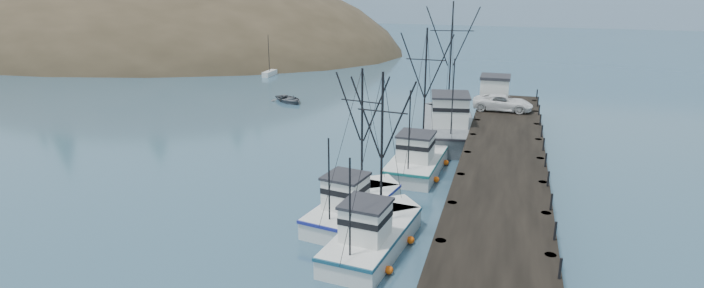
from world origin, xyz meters
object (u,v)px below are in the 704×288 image
Objects in this scene: trawler_mid at (356,205)px; work_vessel at (448,124)px; pickup_truck at (503,103)px; pier_shed at (495,89)px; motorboat at (289,102)px; pier at (503,159)px; trawler_near at (375,234)px; trawler_far at (420,158)px.

trawler_mid is 20.12m from work_vessel.
work_vessel reaches higher than pickup_truck.
pier_shed reaches higher than motorboat.
trawler_mid is at bearing -132.51° from pier.
work_vessel is 3.25× the size of motorboat.
pier_shed is (4.99, 31.00, 2.60)m from trawler_near.
pier_shed is at bearing 74.17° from trawler_far.
trawler_near reaches higher than pier_shed.
pier is 4.53× the size of trawler_mid.
pier is at bearing -85.24° from pier_shed.
trawler_mid is 34.08m from motorboat.
trawler_far is at bearing -96.29° from work_vessel.
trawler_far is at bearing 158.17° from pickup_truck.
pier is 12.81m from trawler_mid.
trawler_near is at bearing -59.05° from trawler_mid.
pier is at bearing -89.70° from motorboat.
motorboat is (-25.05, 5.78, -2.79)m from pickup_truck.
motorboat is at bearing 154.38° from work_vessel.
pickup_truck reaches higher than motorboat.
pier_shed is 24.41m from motorboat.
pier is 7.74× the size of pickup_truck.
pier is 32.60m from motorboat.
work_vessel is at bearing 83.71° from trawler_far.
motorboat is (-24.08, 2.14, -3.42)m from pier_shed.
pier_shed is at bearing 75.41° from trawler_mid.
pier is 6.47m from trawler_far.
trawler_far is 9.58m from work_vessel.
pier is 14.56m from trawler_near.
pier is at bearing -176.35° from pickup_truck.
work_vessel reaches higher than pier_shed.
pickup_truck reaches higher than pier.
trawler_near is 1.79× the size of pickup_truck.
motorboat is at bearing 141.78° from pier.
trawler_mid reaches higher than motorboat.
motorboat is (-19.08, 33.14, -0.82)m from trawler_near.
trawler_far is 27.22m from motorboat.
work_vessel is (3.34, 19.84, 0.41)m from trawler_mid.
work_vessel reaches higher than pier.
trawler_far reaches higher than pier_shed.
trawler_far reaches higher than trawler_near.
work_vessel reaches higher than trawler_mid.
pier reaches higher than motorboat.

